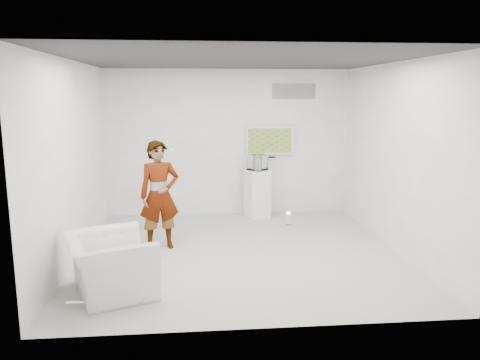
{
  "coord_description": "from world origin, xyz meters",
  "views": [
    {
      "loc": [
        -0.65,
        -7.14,
        2.5
      ],
      "look_at": [
        0.06,
        0.6,
        1.07
      ],
      "focal_mm": 35.0,
      "sensor_mm": 36.0,
      "label": 1
    }
  ],
  "objects_px": {
    "armchair": "(110,265)",
    "pedestal": "(257,194)",
    "tv": "(269,140)",
    "floor_uplight": "(288,219)",
    "person": "(159,195)"
  },
  "relations": [
    {
      "from": "armchair",
      "to": "pedestal",
      "type": "bearing_deg",
      "value": -54.72
    },
    {
      "from": "tv",
      "to": "armchair",
      "type": "distance_m",
      "value": 4.8
    },
    {
      "from": "tv",
      "to": "pedestal",
      "type": "bearing_deg",
      "value": -133.66
    },
    {
      "from": "tv",
      "to": "floor_uplight",
      "type": "distance_m",
      "value": 1.79
    },
    {
      "from": "armchair",
      "to": "pedestal",
      "type": "distance_m",
      "value": 4.25
    },
    {
      "from": "pedestal",
      "to": "floor_uplight",
      "type": "height_order",
      "value": "pedestal"
    },
    {
      "from": "armchair",
      "to": "tv",
      "type": "bearing_deg",
      "value": -55.64
    },
    {
      "from": "person",
      "to": "armchair",
      "type": "height_order",
      "value": "person"
    },
    {
      "from": "tv",
      "to": "person",
      "type": "height_order",
      "value": "tv"
    },
    {
      "from": "armchair",
      "to": "floor_uplight",
      "type": "relative_size",
      "value": 4.05
    },
    {
      "from": "pedestal",
      "to": "armchair",
      "type": "bearing_deg",
      "value": -123.38
    },
    {
      "from": "floor_uplight",
      "to": "armchair",
      "type": "bearing_deg",
      "value": -135.73
    },
    {
      "from": "pedestal",
      "to": "floor_uplight",
      "type": "bearing_deg",
      "value": -57.65
    },
    {
      "from": "armchair",
      "to": "pedestal",
      "type": "xyz_separation_m",
      "value": [
        2.34,
        3.55,
        0.12
      ]
    },
    {
      "from": "floor_uplight",
      "to": "tv",
      "type": "bearing_deg",
      "value": 100.98
    }
  ]
}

